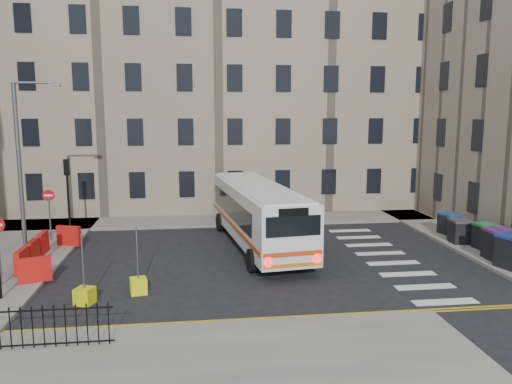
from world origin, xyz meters
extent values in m
plane|color=black|center=(0.00, 0.00, 0.00)|extent=(120.00, 120.00, 0.00)
cube|color=slate|center=(-6.00, 8.60, 0.07)|extent=(36.00, 3.20, 0.15)
cube|color=slate|center=(9.00, 4.00, 0.07)|extent=(2.40, 26.00, 0.15)
cube|color=slate|center=(-7.00, -10.00, 0.07)|extent=(20.00, 6.00, 0.15)
cube|color=gray|center=(-7.00, 15.50, 8.00)|extent=(38.00, 10.50, 16.00)
cylinder|color=black|center=(-12.00, 6.50, 1.75)|extent=(0.12, 0.12, 3.20)
cube|color=black|center=(-12.00, 6.50, 3.80)|extent=(0.28, 0.22, 0.90)
cylinder|color=#595B5E|center=(-13.00, 2.00, 4.15)|extent=(0.20, 0.20, 8.00)
cube|color=#595B5E|center=(-13.00, 2.00, 8.22)|extent=(0.50, 0.22, 0.14)
cylinder|color=#595B5E|center=(-12.50, 4.50, 1.35)|extent=(0.08, 0.08, 2.40)
cube|color=red|center=(-12.50, 4.50, 2.85)|extent=(0.60, 0.04, 0.60)
cube|color=red|center=(-12.20, -1.00, 0.65)|extent=(0.25, 1.25, 1.00)
cube|color=red|center=(-12.20, 0.50, 0.65)|extent=(0.25, 1.25, 1.00)
cube|color=red|center=(-12.20, 2.00, 0.65)|extent=(0.25, 1.25, 1.00)
cube|color=red|center=(-11.30, 3.30, 0.65)|extent=(1.26, 0.66, 1.00)
cube|color=red|center=(-11.30, -2.30, 0.65)|extent=(1.26, 0.66, 1.00)
cube|color=silver|center=(-1.76, 2.44, 1.82)|extent=(3.95, 11.66, 2.60)
cube|color=black|center=(-3.13, 2.80, 2.03)|extent=(1.16, 9.08, 1.04)
cube|color=black|center=(-0.53, 3.11, 2.03)|extent=(1.16, 9.08, 1.04)
cube|color=black|center=(-2.45, 8.12, 2.08)|extent=(2.28, 0.33, 1.14)
cube|color=black|center=(-1.08, -3.24, 2.34)|extent=(2.28, 0.33, 0.83)
cube|color=#C23F10|center=(-3.07, 2.28, 1.19)|extent=(1.39, 11.14, 0.19)
cube|color=#C23F10|center=(-0.46, 2.60, 1.19)|extent=(1.39, 11.14, 0.19)
cube|color=#FF0C0C|center=(-2.11, -3.38, 0.93)|extent=(0.23, 0.08, 0.42)
cube|color=#FF0C0C|center=(-0.05, -3.13, 0.93)|extent=(0.23, 0.08, 0.42)
cylinder|color=black|center=(-3.51, 6.10, 0.52)|extent=(0.41, 1.07, 1.04)
cylinder|color=black|center=(-0.94, 6.41, 0.52)|extent=(0.41, 1.07, 1.04)
cylinder|color=black|center=(-2.57, -1.74, 0.52)|extent=(0.41, 1.07, 1.04)
cylinder|color=black|center=(0.01, -1.43, 0.52)|extent=(0.41, 1.07, 1.04)
cube|color=black|center=(8.82, -1.72, 0.79)|extent=(1.07, 1.24, 1.28)
cube|color=#5D1F74|center=(8.82, -1.72, 1.49)|extent=(1.13, 1.29, 0.13)
cube|color=black|center=(9.29, 0.03, 0.72)|extent=(1.01, 1.15, 1.13)
cube|color=#1A7839|center=(9.29, 0.03, 1.34)|extent=(1.06, 1.20, 0.12)
cube|color=black|center=(8.63, 1.36, 0.70)|extent=(1.01, 1.14, 1.10)
cube|color=#39393C|center=(8.63, 1.36, 1.30)|extent=(1.06, 1.19, 0.11)
cube|color=black|center=(9.07, 3.24, 0.67)|extent=(1.05, 1.16, 1.04)
cube|color=navy|center=(9.07, 3.24, 1.24)|extent=(1.11, 1.21, 0.11)
cube|color=#E4EE0D|center=(-7.14, -3.71, 0.30)|extent=(0.72, 0.72, 0.60)
cube|color=#CBCA0B|center=(-8.94, -4.55, 0.30)|extent=(0.77, 0.77, 0.60)
camera|label=1|loc=(-4.99, -22.24, 6.77)|focal=35.00mm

